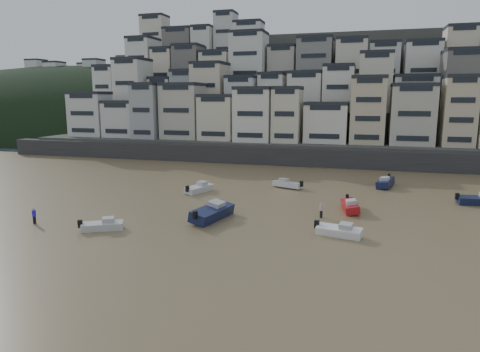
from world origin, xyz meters
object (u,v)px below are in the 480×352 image
(boat_b, at_px, (339,230))
(boat_i, at_px, (386,181))
(boat_c, at_px, (212,211))
(boat_f, at_px, (199,187))
(person_blue, at_px, (34,216))
(boat_j, at_px, (102,224))
(boat_g, at_px, (479,199))
(person_pink, at_px, (321,210))
(boat_h, at_px, (288,183))
(boat_e, at_px, (350,205))

(boat_b, relative_size, boat_i, 0.77)
(boat_c, distance_m, boat_f, 14.08)
(person_blue, bearing_deg, boat_j, 0.36)
(boat_b, bearing_deg, boat_i, 90.43)
(boat_b, xyz_separation_m, boat_i, (5.37, 26.12, 0.19))
(boat_b, bearing_deg, person_blue, -159.33)
(boat_g, distance_m, boat_j, 45.54)
(person_pink, bearing_deg, boat_b, -69.28)
(boat_b, xyz_separation_m, boat_c, (-13.91, 2.10, 0.31))
(boat_g, relative_size, boat_f, 1.07)
(boat_h, height_order, person_blue, person_blue)
(boat_b, distance_m, boat_e, 10.11)
(boat_g, relative_size, boat_h, 1.13)
(boat_g, relative_size, boat_j, 1.24)
(boat_e, distance_m, boat_c, 16.63)
(boat_g, height_order, boat_i, boat_i)
(boat_g, bearing_deg, boat_i, 136.08)
(boat_e, distance_m, person_pink, 4.95)
(boat_c, bearing_deg, boat_e, -49.25)
(boat_g, bearing_deg, boat_e, -160.24)
(boat_e, bearing_deg, boat_i, 153.68)
(boat_b, height_order, boat_c, boat_c)
(boat_j, relative_size, boat_c, 0.64)
(boat_i, height_order, boat_h, boat_i)
(boat_f, height_order, boat_h, boat_f)
(boat_i, bearing_deg, boat_g, 64.78)
(boat_g, height_order, boat_c, boat_c)
(boat_c, height_order, person_blue, boat_c)
(boat_e, xyz_separation_m, boat_f, (-21.10, 4.51, -0.03))
(boat_g, distance_m, person_blue, 52.99)
(boat_e, height_order, boat_i, boat_i)
(boat_f, relative_size, person_pink, 3.02)
(boat_b, distance_m, person_pink, 6.59)
(boat_e, relative_size, boat_h, 1.11)
(boat_g, distance_m, boat_c, 33.97)
(boat_i, height_order, person_pink, person_pink)
(boat_b, relative_size, person_pink, 2.75)
(boat_f, relative_size, boat_h, 1.06)
(boat_g, xyz_separation_m, boat_h, (-25.06, 3.41, -0.09))
(boat_i, bearing_deg, person_pink, -8.56)
(boat_j, distance_m, boat_i, 42.17)
(boat_g, height_order, boat_h, boat_g)
(boat_j, distance_m, boat_f, 19.57)
(boat_i, relative_size, boat_h, 1.25)
(boat_j, relative_size, boat_e, 0.82)
(boat_i, bearing_deg, person_blue, -37.63)
(boat_j, height_order, person_blue, person_blue)
(boat_g, bearing_deg, boat_f, 178.63)
(boat_g, bearing_deg, person_pink, -154.44)
(boat_b, bearing_deg, boat_e, 98.16)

